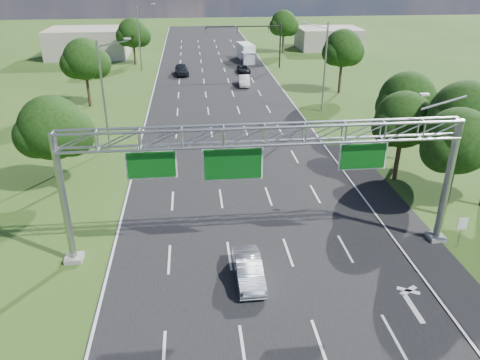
{
  "coord_description": "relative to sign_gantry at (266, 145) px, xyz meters",
  "views": [
    {
      "loc": [
        -3.6,
        -12.0,
        16.2
      ],
      "look_at": [
        -0.85,
        14.4,
        3.67
      ],
      "focal_mm": 35.0,
      "sensor_mm": 36.0,
      "label": 1
    }
  ],
  "objects": [
    {
      "name": "sign_gantry",
      "position": [
        0.0,
        0.0,
        0.0
      ],
      "size": [
        23.5,
        1.0,
        9.56
      ],
      "color": "gray",
      "rests_on": "ground"
    },
    {
      "name": "streetlight_r_mid",
      "position": [
        10.97,
        28.0,
        -1.31
      ],
      "size": [
        2.97,
        0.22,
        10.16
      ],
      "color": "gray",
      "rests_on": "ground"
    },
    {
      "name": "tree_verge_rd",
      "position": [
        15.75,
        36.04,
        -1.26
      ],
      "size": [
        5.76,
        4.8,
        8.28
      ],
      "color": "#2D2116",
      "rests_on": "ground"
    },
    {
      "name": "silver_sedan",
      "position": [
        -1.26,
        -2.91,
        -6.21
      ],
      "size": [
        1.52,
        4.17,
        1.36
      ],
      "primitive_type": "imported",
      "rotation": [
        0.0,
        0.0,
        0.02
      ],
      "color": "#9EA5AA",
      "rests_on": "ground"
    },
    {
      "name": "box_truck",
      "position": [
        5.88,
        59.33,
        -5.54
      ],
      "size": [
        2.84,
        7.66,
        2.82
      ],
      "rotation": [
        0.0,
        0.0,
        0.13
      ],
      "color": "white",
      "rests_on": "ground"
    },
    {
      "name": "tree_verge_lb",
      "position": [
        -16.25,
        33.04,
        -1.48
      ],
      "size": [
        5.76,
        4.8,
        8.06
      ],
      "color": "#2D2116",
      "rests_on": "ground"
    },
    {
      "name": "tree_verge_la",
      "position": [
        -14.25,
        10.04,
        -2.13
      ],
      "size": [
        5.76,
        4.8,
        7.4
      ],
      "color": "#2D2116",
      "rests_on": "ground"
    },
    {
      "name": "ground",
      "position": [
        -0.33,
        18.0,
        -6.89
      ],
      "size": [
        220.0,
        220.0,
        0.0
      ],
      "primitive_type": "plane",
      "color": "#2D4E17",
      "rests_on": "ground"
    },
    {
      "name": "traffic_signal",
      "position": [
        7.15,
        53.0,
        -1.72
      ],
      "size": [
        12.21,
        0.24,
        7.0
      ],
      "color": "black",
      "rests_on": "ground"
    },
    {
      "name": "road",
      "position": [
        -0.33,
        18.0,
        -6.89
      ],
      "size": [
        18.0,
        180.0,
        0.02
      ],
      "primitive_type": "cube",
      "color": "black",
      "rests_on": "ground"
    },
    {
      "name": "building_left",
      "position": [
        -22.33,
        66.0,
        -4.39
      ],
      "size": [
        14.0,
        10.0,
        5.0
      ],
      "primitive_type": "cube",
      "color": "#A99B8E",
      "rests_on": "ground"
    },
    {
      "name": "tree_verge_lc",
      "position": [
        -13.25,
        58.04,
        -1.92
      ],
      "size": [
        5.76,
        4.8,
        7.62
      ],
      "color": "#2D2116",
      "rests_on": "ground"
    },
    {
      "name": "streetlight_l_near",
      "position": [
        -11.63,
        18.0,
        -1.31
      ],
      "size": [
        2.97,
        0.22,
        10.16
      ],
      "color": "gray",
      "rests_on": "ground"
    },
    {
      "name": "car_queue_c",
      "position": [
        -5.36,
        49.11,
        -6.07
      ],
      "size": [
        2.36,
        4.97,
        1.64
      ],
      "primitive_type": "imported",
      "rotation": [
        0.0,
        0.0,
        0.09
      ],
      "color": "black",
      "rests_on": "ground"
    },
    {
      "name": "regulatory_sign",
      "position": [
        12.07,
        -1.02,
        -5.38
      ],
      "size": [
        0.6,
        0.08,
        2.1
      ],
      "color": "gray",
      "rests_on": "ground"
    },
    {
      "name": "road_flare",
      "position": [
        9.87,
        2.0,
        -6.89
      ],
      "size": [
        3.0,
        30.0,
        0.02
      ],
      "primitive_type": "cube",
      "color": "black",
      "rests_on": "ground"
    },
    {
      "name": "streetlight_l_far",
      "position": [
        -11.63,
        53.0,
        -1.31
      ],
      "size": [
        2.97,
        0.22,
        10.16
      ],
      "color": "gray",
      "rests_on": "ground"
    },
    {
      "name": "car_queue_d",
      "position": [
        3.5,
        41.43,
        -6.2
      ],
      "size": [
        1.76,
        4.31,
        1.39
      ],
      "primitive_type": "imported",
      "rotation": [
        0.0,
        0.0,
        -0.07
      ],
      "color": "silver",
      "rests_on": "ground"
    },
    {
      "name": "tree_cluster_right",
      "position": [
        14.47,
        7.19,
        -1.58
      ],
      "size": [
        9.91,
        14.6,
        8.68
      ],
      "color": "#2D2116",
      "rests_on": "ground"
    },
    {
      "name": "car_queue_b",
      "position": [
        4.37,
        49.82,
        -6.34
      ],
      "size": [
        1.89,
        3.97,
        1.09
      ],
      "primitive_type": "imported",
      "rotation": [
        0.0,
        0.0,
        0.02
      ],
      "color": "black",
      "rests_on": "ground"
    },
    {
      "name": "tree_verge_re",
      "position": [
        13.75,
        66.04,
        -1.7
      ],
      "size": [
        5.76,
        4.8,
        7.84
      ],
      "color": "#2D2116",
      "rests_on": "ground"
    },
    {
      "name": "building_right",
      "position": [
        23.67,
        70.0,
        -4.89
      ],
      "size": [
        12.0,
        9.0,
        4.0
      ],
      "primitive_type": "cube",
      "color": "#A99B8E",
      "rests_on": "ground"
    }
  ]
}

